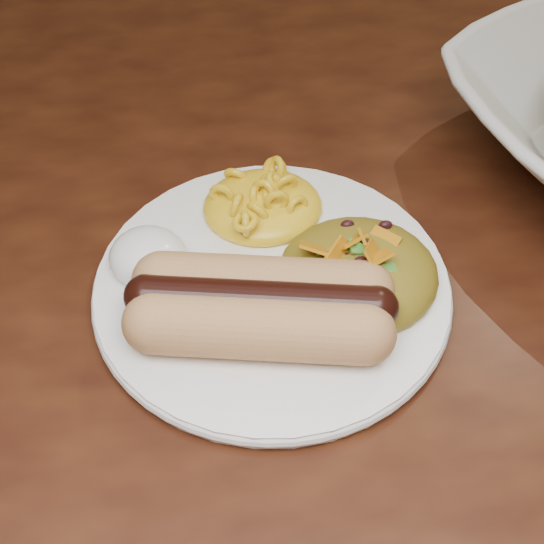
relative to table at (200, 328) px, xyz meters
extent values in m
cube|color=#411D0E|center=(0.00, 0.00, 0.07)|extent=(1.60, 0.90, 0.04)
cylinder|color=white|center=(0.05, -0.05, 0.10)|extent=(0.24, 0.24, 0.01)
cylinder|color=tan|center=(0.04, -0.10, 0.12)|extent=(0.13, 0.06, 0.04)
cylinder|color=tan|center=(0.04, -0.07, 0.12)|extent=(0.13, 0.06, 0.04)
cylinder|color=black|center=(0.04, -0.09, 0.13)|extent=(0.14, 0.05, 0.03)
ellipsoid|color=yellow|center=(0.05, 0.01, 0.12)|extent=(0.08, 0.08, 0.03)
ellipsoid|color=white|center=(-0.03, -0.03, 0.12)|extent=(0.06, 0.06, 0.03)
ellipsoid|color=#A53818|center=(0.10, -0.06, 0.12)|extent=(0.10, 0.10, 0.04)
camera|label=1|loc=(0.01, -0.39, 0.50)|focal=55.00mm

